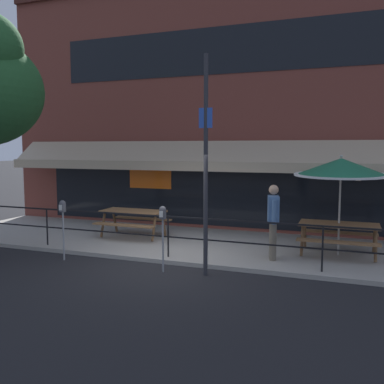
{
  "coord_description": "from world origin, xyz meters",
  "views": [
    {
      "loc": [
        3.95,
        -8.67,
        2.65
      ],
      "look_at": [
        0.11,
        1.6,
        1.5
      ],
      "focal_mm": 40.0,
      "sensor_mm": 36.0,
      "label": 1
    }
  ],
  "objects_px": {
    "picnic_table_left": "(133,216)",
    "picnic_table_centre": "(339,230)",
    "patio_umbrella_centre": "(341,167)",
    "pedestrian_walking": "(273,218)",
    "parking_meter_near": "(63,212)",
    "parking_meter_far": "(163,219)",
    "street_sign_pole": "(206,164)"
  },
  "relations": [
    {
      "from": "picnic_table_left",
      "to": "picnic_table_centre",
      "type": "xyz_separation_m",
      "value": [
        5.54,
        -0.17,
        0.0
      ]
    },
    {
      "from": "picnic_table_centre",
      "to": "street_sign_pole",
      "type": "height_order",
      "value": "street_sign_pole"
    },
    {
      "from": "parking_meter_far",
      "to": "pedestrian_walking",
      "type": "bearing_deg",
      "value": 35.67
    },
    {
      "from": "patio_umbrella_centre",
      "to": "parking_meter_far",
      "type": "distance_m",
      "value": 4.36
    },
    {
      "from": "picnic_table_centre",
      "to": "parking_meter_far",
      "type": "relative_size",
      "value": 1.27
    },
    {
      "from": "picnic_table_left",
      "to": "parking_meter_far",
      "type": "bearing_deg",
      "value": -50.85
    },
    {
      "from": "street_sign_pole",
      "to": "parking_meter_far",
      "type": "bearing_deg",
      "value": -172.74
    },
    {
      "from": "street_sign_pole",
      "to": "patio_umbrella_centre",
      "type": "bearing_deg",
      "value": 42.62
    },
    {
      "from": "parking_meter_near",
      "to": "picnic_table_centre",
      "type": "bearing_deg",
      "value": 21.02
    },
    {
      "from": "picnic_table_left",
      "to": "picnic_table_centre",
      "type": "bearing_deg",
      "value": -1.74
    },
    {
      "from": "patio_umbrella_centre",
      "to": "parking_meter_near",
      "type": "relative_size",
      "value": 1.67
    },
    {
      "from": "pedestrian_walking",
      "to": "parking_meter_near",
      "type": "height_order",
      "value": "pedestrian_walking"
    },
    {
      "from": "picnic_table_left",
      "to": "street_sign_pole",
      "type": "bearing_deg",
      "value": -39.2
    },
    {
      "from": "parking_meter_near",
      "to": "parking_meter_far",
      "type": "relative_size",
      "value": 1.0
    },
    {
      "from": "picnic_table_centre",
      "to": "parking_meter_near",
      "type": "bearing_deg",
      "value": -158.98
    },
    {
      "from": "patio_umbrella_centre",
      "to": "pedestrian_walking",
      "type": "distance_m",
      "value": 2.03
    },
    {
      "from": "patio_umbrella_centre",
      "to": "pedestrian_walking",
      "type": "relative_size",
      "value": 1.39
    },
    {
      "from": "patio_umbrella_centre",
      "to": "street_sign_pole",
      "type": "bearing_deg",
      "value": -137.38
    },
    {
      "from": "picnic_table_left",
      "to": "parking_meter_near",
      "type": "bearing_deg",
      "value": -101.44
    },
    {
      "from": "picnic_table_centre",
      "to": "parking_meter_near",
      "type": "xyz_separation_m",
      "value": [
        -6.05,
        -2.32,
        0.44
      ]
    },
    {
      "from": "patio_umbrella_centre",
      "to": "street_sign_pole",
      "type": "xyz_separation_m",
      "value": [
        -2.54,
        -2.34,
        0.12
      ]
    },
    {
      "from": "patio_umbrella_centre",
      "to": "street_sign_pole",
      "type": "distance_m",
      "value": 3.46
    },
    {
      "from": "patio_umbrella_centre",
      "to": "parking_meter_far",
      "type": "relative_size",
      "value": 1.67
    },
    {
      "from": "picnic_table_centre",
      "to": "pedestrian_walking",
      "type": "xyz_separation_m",
      "value": [
        -1.39,
        -0.91,
        0.35
      ]
    },
    {
      "from": "picnic_table_left",
      "to": "patio_umbrella_centre",
      "type": "relative_size",
      "value": 0.76
    },
    {
      "from": "parking_meter_near",
      "to": "parking_meter_far",
      "type": "distance_m",
      "value": 2.59
    },
    {
      "from": "pedestrian_walking",
      "to": "patio_umbrella_centre",
      "type": "bearing_deg",
      "value": 35.0
    },
    {
      "from": "picnic_table_left",
      "to": "parking_meter_far",
      "type": "height_order",
      "value": "parking_meter_far"
    },
    {
      "from": "picnic_table_left",
      "to": "parking_meter_near",
      "type": "xyz_separation_m",
      "value": [
        -0.5,
        -2.49,
        0.44
      ]
    },
    {
      "from": "picnic_table_left",
      "to": "patio_umbrella_centre",
      "type": "xyz_separation_m",
      "value": [
        5.54,
        -0.11,
        1.47
      ]
    },
    {
      "from": "pedestrian_walking",
      "to": "parking_meter_far",
      "type": "bearing_deg",
      "value": -144.33
    },
    {
      "from": "picnic_table_left",
      "to": "pedestrian_walking",
      "type": "distance_m",
      "value": 4.31
    }
  ]
}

